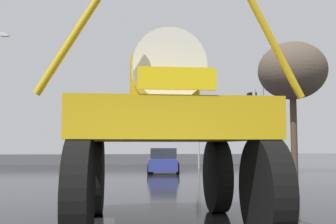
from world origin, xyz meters
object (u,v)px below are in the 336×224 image
sedan_ahead (164,161)px  traffic_signal_near_right (253,118)px  oversize_sprayer (164,129)px  traffic_signal_far_right (216,131)px  bare_tree_right (292,72)px  traffic_signal_far_left (198,136)px  streetlight_far_right (265,105)px

sedan_ahead → traffic_signal_near_right: bearing=-163.9°
sedan_ahead → oversize_sprayer: bearing=-178.4°
traffic_signal_near_right → traffic_signal_far_right: traffic_signal_far_right is taller
traffic_signal_far_right → traffic_signal_near_right: bearing=-99.7°
traffic_signal_near_right → bare_tree_right: bare_tree_right is taller
oversize_sprayer → traffic_signal_near_right: size_ratio=1.51×
traffic_signal_far_left → streetlight_far_right: bearing=-42.3°
streetlight_far_right → sedan_ahead: bearing=-174.7°
traffic_signal_near_right → traffic_signal_far_left: size_ratio=1.07×
sedan_ahead → streetlight_far_right: 7.80m
traffic_signal_far_right → bare_tree_right: bearing=-62.0°
oversize_sprayer → streetlight_far_right: (8.82, 17.26, 2.34)m
sedan_ahead → streetlight_far_right: (6.86, 0.63, 3.65)m
streetlight_far_right → oversize_sprayer: bearing=-117.1°
sedan_ahead → bare_tree_right: (7.60, -2.00, 5.44)m
oversize_sprayer → traffic_signal_near_right: 6.00m
sedan_ahead → traffic_signal_far_right: (4.34, 4.12, 2.03)m
traffic_signal_near_right → traffic_signal_far_left: traffic_signal_near_right is taller
sedan_ahead → traffic_signal_far_left: size_ratio=1.30×
traffic_signal_far_left → oversize_sprayer: bearing=-103.5°
sedan_ahead → traffic_signal_far_right: traffic_signal_far_right is taller
traffic_signal_far_right → bare_tree_right: (3.26, -6.12, 3.41)m
streetlight_far_right → bare_tree_right: size_ratio=0.98×
streetlight_far_right → traffic_signal_near_right: bearing=-112.8°
traffic_signal_far_left → streetlight_far_right: 5.55m
traffic_signal_far_left → bare_tree_right: size_ratio=0.42×
traffic_signal_far_left → bare_tree_right: 8.52m
oversize_sprayer → sedan_ahead: size_ratio=1.25×
traffic_signal_far_left → traffic_signal_far_right: 1.36m
traffic_signal_far_right → streetlight_far_right: streetlight_far_right is taller
traffic_signal_near_right → bare_tree_right: (5.98, 9.85, 3.55)m
traffic_signal_far_left → traffic_signal_far_right: bearing=-0.3°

